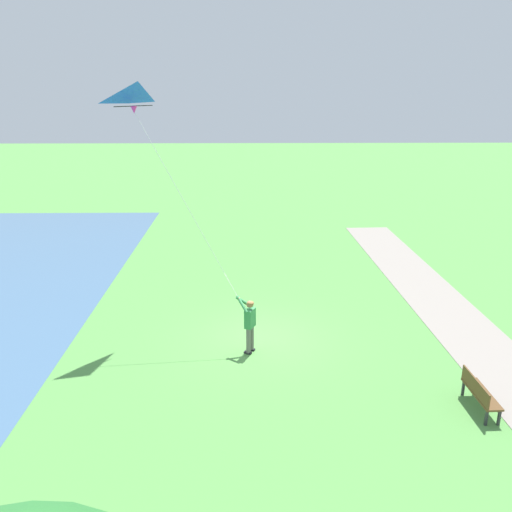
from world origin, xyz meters
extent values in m
plane|color=#569947|center=(0.00, 0.00, 0.00)|extent=(120.00, 120.00, 0.00)
cube|color=gray|center=(-7.08, 2.00, 0.01)|extent=(3.57, 32.07, 0.02)
cube|color=#232328|center=(0.42, 0.99, 0.03)|extent=(0.26, 0.20, 0.06)
cylinder|color=slate|center=(0.40, 1.00, 0.45)|extent=(0.14, 0.14, 0.82)
cube|color=#232328|center=(0.32, 0.78, 0.03)|extent=(0.26, 0.20, 0.06)
cylinder|color=slate|center=(0.30, 0.79, 0.45)|extent=(0.14, 0.14, 0.82)
cube|color=#38894C|center=(0.35, 0.89, 1.16)|extent=(0.37, 0.46, 0.60)
sphere|color=#996B4C|center=(0.35, 0.89, 1.62)|extent=(0.22, 0.22, 0.22)
ellipsoid|color=olive|center=(0.34, 0.90, 1.66)|extent=(0.30, 0.30, 0.13)
cylinder|color=#38894C|center=(0.59, 0.88, 1.61)|extent=(0.40, 0.51, 0.43)
cylinder|color=#38894C|center=(0.51, 0.72, 1.61)|extent=(0.56, 0.12, 0.43)
sphere|color=#996B4C|center=(0.69, 0.73, 1.74)|extent=(0.10, 0.10, 0.10)
pyramid|color=blue|center=(3.60, -0.57, 7.66)|extent=(1.42, 1.51, 0.65)
cone|color=#E02D9E|center=(3.80, -0.75, 7.25)|extent=(0.28, 0.28, 0.22)
cylinder|color=black|center=(3.80, -0.75, 7.36)|extent=(0.95, 1.09, 0.02)
cylinder|color=silver|center=(2.25, -0.01, 4.47)|extent=(3.12, 1.49, 5.47)
cube|color=brown|center=(-5.56, 4.06, 0.45)|extent=(0.49, 1.52, 0.05)
cube|color=brown|center=(-5.37, 4.06, 0.68)|extent=(0.09, 1.50, 0.40)
cube|color=#2D2D33|center=(-5.69, 3.38, 0.23)|extent=(0.06, 0.06, 0.45)
cube|color=#2D2D33|center=(-5.37, 3.39, 0.23)|extent=(0.06, 0.06, 0.45)
cube|color=#2D2D33|center=(-5.74, 4.72, 0.23)|extent=(0.06, 0.06, 0.45)
cube|color=#2D2D33|center=(-5.42, 4.73, 0.23)|extent=(0.06, 0.06, 0.45)
camera|label=1|loc=(0.41, 15.77, 8.01)|focal=37.26mm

